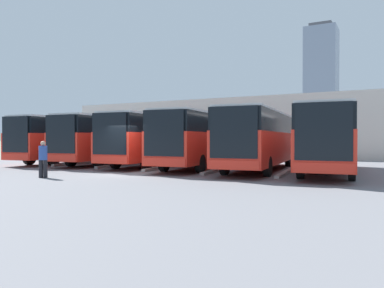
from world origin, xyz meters
The scene contains 15 objects.
ground_plane centered at (0.00, 0.00, 0.00)m, with size 600.00×600.00×0.00m, color slate.
bus_0 centered at (-9.20, -5.31, 1.85)m, with size 3.60×11.61×3.32m.
curb_divider_0 centered at (-7.36, -3.62, 0.07)m, with size 0.24×5.31×0.15m, color #9E9E99.
bus_1 centered at (-5.52, -5.30, 1.85)m, with size 3.60×11.61×3.32m.
curb_divider_1 centered at (-3.68, -3.62, 0.07)m, with size 0.24×5.31×0.15m, color #9E9E99.
bus_2 centered at (-1.84, -5.52, 1.85)m, with size 3.60×11.61×3.32m.
curb_divider_2 centered at (0.00, -3.83, 0.07)m, with size 0.24×5.31×0.15m, color #9E9E99.
bus_3 centered at (1.84, -5.89, 1.85)m, with size 3.60×11.61×3.32m.
curb_divider_3 centered at (3.68, -4.20, 0.07)m, with size 0.24×5.31×0.15m, color #9E9E99.
bus_4 centered at (5.52, -5.88, 1.85)m, with size 3.60×11.61×3.32m.
curb_divider_4 centered at (7.36, -4.19, 0.07)m, with size 0.24×5.31×0.15m, color #9E9E99.
bus_5 centered at (9.20, -5.63, 1.85)m, with size 3.60×11.61×3.32m.
pedestrian centered at (1.98, 3.45, 0.91)m, with size 0.51×0.51×1.69m.
station_building centered at (0.00, -25.06, 2.93)m, with size 41.85×16.56×5.81m.
office_tower centered at (26.54, -223.34, 35.18)m, with size 18.48×18.48×71.56m.
Camera 1 is at (-12.15, 15.29, 1.78)m, focal length 35.00 mm.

